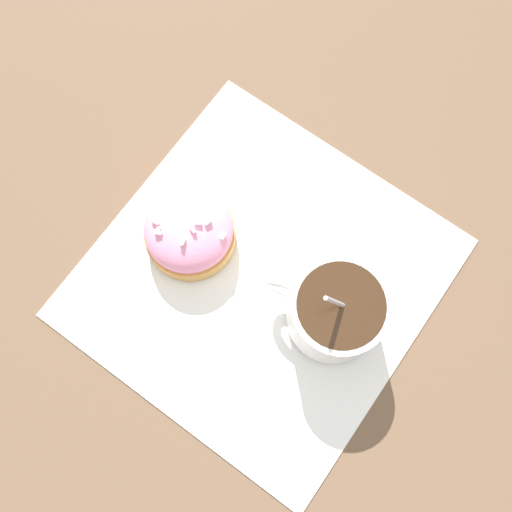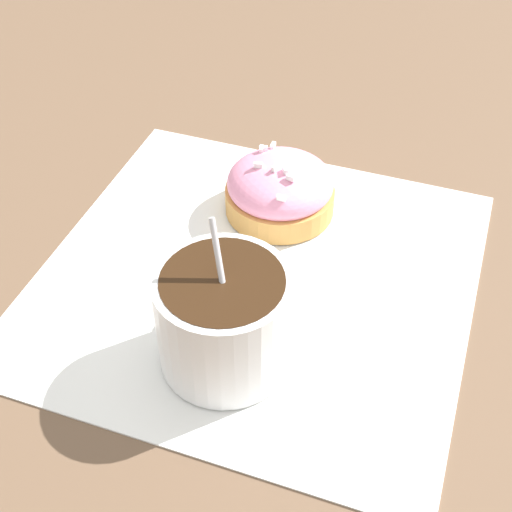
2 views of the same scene
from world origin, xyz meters
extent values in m
plane|color=brown|center=(0.00, 0.00, 0.00)|extent=(3.00, 3.00, 0.00)
cube|color=white|center=(0.00, 0.00, 0.00)|extent=(0.34, 0.34, 0.00)
cylinder|color=white|center=(0.08, 0.01, 0.04)|extent=(0.09, 0.09, 0.07)
cylinder|color=#331E0F|center=(0.08, 0.01, 0.07)|extent=(0.08, 0.08, 0.01)
torus|color=white|center=(0.03, 0.00, 0.04)|extent=(0.04, 0.02, 0.04)
ellipsoid|color=silver|center=(0.06, 0.00, 0.01)|extent=(0.03, 0.03, 0.01)
cylinder|color=silver|center=(0.09, 0.02, 0.06)|extent=(0.04, 0.04, 0.10)
cylinder|color=#D19347|center=(-0.08, -0.01, 0.01)|extent=(0.09, 0.09, 0.02)
ellipsoid|color=pink|center=(-0.08, -0.01, 0.03)|extent=(0.09, 0.09, 0.04)
cube|color=white|center=(-0.07, 0.00, 0.05)|extent=(0.00, 0.01, 0.00)
cube|color=white|center=(-0.10, -0.04, 0.05)|extent=(0.01, 0.01, 0.00)
cube|color=white|center=(-0.10, -0.04, 0.05)|extent=(0.01, 0.01, 0.00)
cube|color=white|center=(-0.07, -0.03, 0.05)|extent=(0.00, 0.01, 0.00)
cube|color=white|center=(-0.05, 0.00, 0.04)|extent=(0.00, 0.01, 0.00)
cube|color=white|center=(-0.10, -0.03, 0.05)|extent=(0.01, 0.00, 0.00)
cube|color=white|center=(-0.07, -0.01, 0.05)|extent=(0.01, 0.01, 0.00)
cube|color=white|center=(-0.07, -0.01, 0.05)|extent=(0.01, 0.00, 0.00)
camera|label=1|loc=(0.08, -0.11, 0.59)|focal=42.00mm
camera|label=2|loc=(0.35, 0.15, 0.39)|focal=50.00mm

